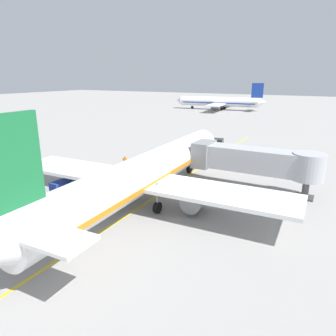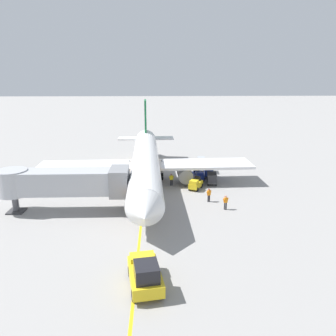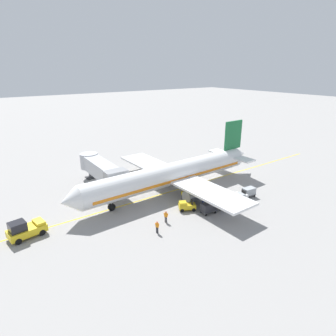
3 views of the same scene
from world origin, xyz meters
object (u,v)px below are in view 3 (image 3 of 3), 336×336
at_px(jet_bridge, 101,169).
at_px(baggage_cart_second_in_train, 223,202).
at_px(baggage_cart_front, 209,207).
at_px(baggage_cart_third_in_train, 237,198).
at_px(baggage_tug_spare, 187,206).
at_px(ground_crew_marshaller, 166,216).
at_px(baggage_tug_lead, 239,197).
at_px(baggage_tug_trailing, 210,201).
at_px(ground_crew_loader, 182,194).
at_px(pushback_tractor, 25,229).
at_px(parked_airliner, 173,174).
at_px(baggage_cart_tail_end, 249,192).
at_px(ground_crew_wing_walker, 157,226).

bearing_deg(jet_bridge, baggage_cart_second_in_train, -146.77).
xyz_separation_m(baggage_cart_front, baggage_cart_third_in_train, (-0.33, -5.80, 0.00)).
distance_m(baggage_tug_spare, ground_crew_marshaller, 4.68).
xyz_separation_m(baggage_tug_lead, baggage_tug_spare, (2.34, 8.93, 0.00)).
distance_m(baggage_tug_trailing, ground_crew_marshaller, 8.47).
bearing_deg(jet_bridge, ground_crew_loader, -145.34).
distance_m(baggage_cart_second_in_train, baggage_cart_third_in_train, 2.88).
bearing_deg(ground_crew_loader, ground_crew_marshaller, 124.49).
bearing_deg(pushback_tractor, baggage_tug_trailing, -105.47).
xyz_separation_m(pushback_tractor, baggage_cart_third_in_train, (-8.94, -28.75, -0.15)).
relative_size(baggage_tug_lead, ground_crew_loader, 1.58).
height_order(baggage_tug_lead, baggage_cart_second_in_train, baggage_tug_lead).
height_order(parked_airliner, ground_crew_loader, parked_airliner).
relative_size(baggage_tug_lead, baggage_cart_front, 0.90).
xyz_separation_m(baggage_cart_second_in_train, baggage_cart_tail_end, (0.29, -6.28, 0.00)).
xyz_separation_m(baggage_cart_third_in_train, baggage_cart_tail_end, (0.62, -3.42, 0.00)).
relative_size(baggage_tug_trailing, ground_crew_loader, 1.59).
xyz_separation_m(baggage_tug_lead, baggage_cart_second_in_train, (-0.19, 3.95, 0.24)).
xyz_separation_m(baggage_tug_spare, ground_crew_loader, (3.18, -1.68, 0.24)).
xyz_separation_m(baggage_cart_second_in_train, ground_crew_loader, (5.71, 3.29, 0.00)).
xyz_separation_m(baggage_tug_lead, baggage_cart_front, (-0.20, 6.89, 0.24)).
height_order(baggage_tug_trailing, ground_crew_wing_walker, ground_crew_wing_walker).
relative_size(baggage_cart_front, baggage_cart_tail_end, 1.00).
bearing_deg(jet_bridge, baggage_cart_front, -153.82).
xyz_separation_m(parked_airliner, baggage_cart_tail_end, (-8.98, -8.95, -2.24)).
height_order(baggage_tug_spare, baggage_cart_tail_end, baggage_tug_spare).
bearing_deg(baggage_cart_tail_end, baggage_tug_lead, 92.42).
relative_size(baggage_tug_trailing, baggage_tug_spare, 0.97).
bearing_deg(ground_crew_wing_walker, baggage_tug_trailing, -80.47).
bearing_deg(baggage_tug_spare, baggage_cart_second_in_train, -116.95).
distance_m(baggage_cart_tail_end, ground_crew_wing_walker, 18.23).
bearing_deg(jet_bridge, baggage_cart_third_in_train, -141.37).
relative_size(baggage_cart_tail_end, ground_crew_loader, 1.75).
xyz_separation_m(baggage_tug_spare, baggage_cart_front, (-2.54, -2.03, 0.24)).
height_order(pushback_tractor, baggage_cart_tail_end, pushback_tractor).
xyz_separation_m(jet_bridge, baggage_cart_front, (-18.01, -8.85, -2.51)).
height_order(baggage_cart_third_in_train, ground_crew_loader, ground_crew_loader).
height_order(parked_airliner, baggage_tug_spare, parked_airliner).
distance_m(baggage_cart_front, baggage_cart_second_in_train, 2.94).
bearing_deg(parked_airliner, ground_crew_marshaller, 138.86).
height_order(pushback_tractor, baggage_cart_front, pushback_tractor).
height_order(parked_airliner, baggage_cart_tail_end, parked_airliner).
xyz_separation_m(pushback_tractor, baggage_tug_trailing, (-6.87, -24.83, -0.39)).
bearing_deg(baggage_tug_lead, baggage_tug_spare, 75.32).
bearing_deg(ground_crew_marshaller, baggage_tug_spare, -76.41).
height_order(pushback_tractor, ground_crew_wing_walker, pushback_tractor).
bearing_deg(baggage_cart_third_in_train, baggage_cart_second_in_train, 83.30).
xyz_separation_m(baggage_cart_third_in_train, ground_crew_wing_walker, (0.23, 14.81, 0.00)).
distance_m(pushback_tractor, baggage_cart_third_in_train, 30.11).
xyz_separation_m(baggage_cart_third_in_train, ground_crew_loader, (6.04, 6.15, 0.00)).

